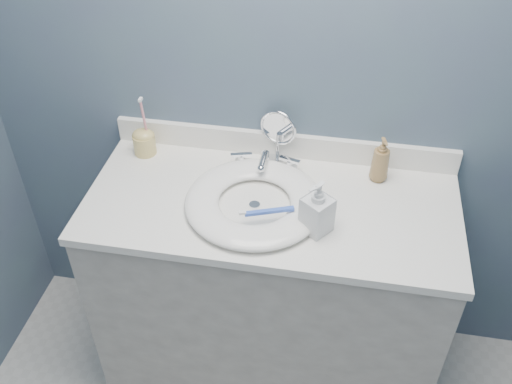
% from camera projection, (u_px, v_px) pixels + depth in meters
% --- Properties ---
extents(back_wall, '(2.20, 0.02, 2.40)m').
position_uv_depth(back_wall, '(286.00, 74.00, 1.86)').
color(back_wall, '#48536C').
rests_on(back_wall, ground).
extents(vanity_cabinet, '(1.20, 0.55, 0.85)m').
position_uv_depth(vanity_cabinet, '(269.00, 293.00, 2.15)').
color(vanity_cabinet, beige).
rests_on(vanity_cabinet, ground).
extents(countertop, '(1.22, 0.57, 0.03)m').
position_uv_depth(countertop, '(271.00, 205.00, 1.87)').
color(countertop, white).
rests_on(countertop, vanity_cabinet).
extents(backsplash, '(1.22, 0.02, 0.09)m').
position_uv_depth(backsplash, '(283.00, 145.00, 2.03)').
color(backsplash, white).
rests_on(backsplash, countertop).
extents(basin, '(0.45, 0.45, 0.04)m').
position_uv_depth(basin, '(255.00, 202.00, 1.83)').
color(basin, white).
rests_on(basin, countertop).
extents(drain, '(0.04, 0.04, 0.01)m').
position_uv_depth(drain, '(255.00, 205.00, 1.84)').
color(drain, silver).
rests_on(drain, countertop).
extents(faucet, '(0.25, 0.13, 0.07)m').
position_uv_depth(faucet, '(265.00, 163.00, 1.97)').
color(faucet, silver).
rests_on(faucet, countertop).
extents(makeup_mirror, '(0.13, 0.08, 0.20)m').
position_uv_depth(makeup_mirror, '(278.00, 133.00, 1.97)').
color(makeup_mirror, silver).
rests_on(makeup_mirror, countertop).
extents(soap_bottle_amber, '(0.08, 0.08, 0.16)m').
position_uv_depth(soap_bottle_amber, '(381.00, 160.00, 1.90)').
color(soap_bottle_amber, olive).
rests_on(soap_bottle_amber, countertop).
extents(soap_bottle_clear, '(0.12, 0.12, 0.18)m').
position_uv_depth(soap_bottle_clear, '(317.00, 207.00, 1.70)').
color(soap_bottle_clear, silver).
rests_on(soap_bottle_clear, countertop).
extents(toothbrush_holder, '(0.08, 0.08, 0.23)m').
position_uv_depth(toothbrush_holder, '(144.00, 141.00, 2.03)').
color(toothbrush_holder, tan).
rests_on(toothbrush_holder, countertop).
extents(toothbrush_lying, '(0.17, 0.07, 0.02)m').
position_uv_depth(toothbrush_lying, '(267.00, 212.00, 1.76)').
color(toothbrush_lying, blue).
rests_on(toothbrush_lying, basin).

